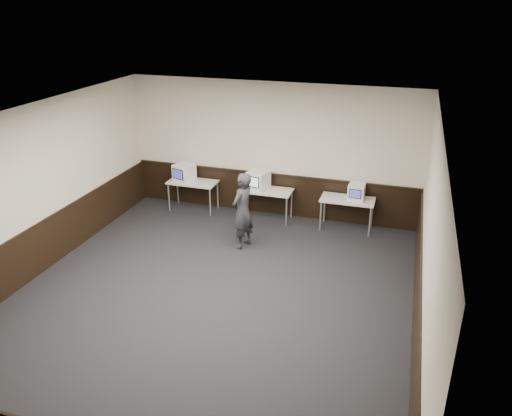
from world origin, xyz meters
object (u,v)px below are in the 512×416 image
Objects in this scene: desk_left at (193,184)px; person at (243,211)px; emac_left at (184,172)px; emac_center at (258,180)px; emac_right at (356,192)px; desk_right at (347,202)px; desk_center at (267,193)px.

person is (1.81, -1.51, 0.15)m from desk_left.
emac_left is 0.99× the size of emac_center.
emac_left reaches higher than emac_right.
emac_left is 1.40× the size of emac_right.
emac_left is at bearing -179.78° from desk_right.
person is at bearing -93.37° from desk_center.
emac_center is at bearing 177.48° from desk_center.
emac_left is (-0.21, -0.02, 0.29)m from desk_left.
emac_left is 2.52m from person.
emac_right is 0.24× the size of person.
person is (0.12, -1.52, -0.14)m from emac_center.
desk_left and desk_center have the same top height.
emac_center is 2.29m from emac_right.
emac_right reaches higher than desk_center.
person is (-0.09, -1.51, 0.15)m from desk_center.
emac_right is 2.66m from person.
person reaches higher than desk_right.
emac_center is 0.34× the size of person.
desk_center is 3.04× the size of emac_right.
desk_center is 0.72× the size of person.
desk_center is at bearing 180.00° from desk_right.
desk_left is at bearing -164.76° from emac_center.
desk_right is at bearing 144.05° from person.
desk_center is at bearing 0.00° from desk_left.
desk_left is 3.04× the size of emac_right.
emac_left is at bearing -164.34° from emac_center.
emac_right is (2.08, 0.03, 0.25)m from desk_center.
desk_left is 1.90m from desk_center.
emac_center is 1.41× the size of emac_right.
desk_center is 2.13m from emac_left.
desk_right is 4.02m from emac_left.
emac_center is at bearing -158.51° from person.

